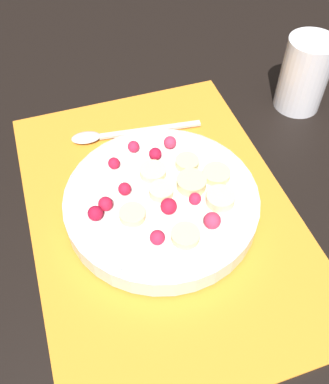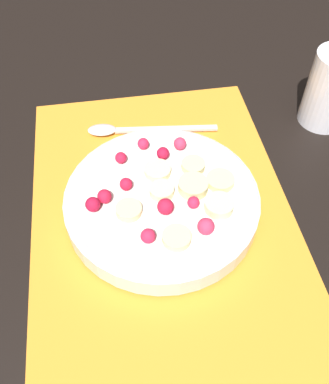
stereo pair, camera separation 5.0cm
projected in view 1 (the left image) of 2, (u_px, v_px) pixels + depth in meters
ground_plane at (162, 212)px, 0.54m from camera, size 3.00×3.00×0.00m
placemat at (162, 211)px, 0.53m from camera, size 0.46×0.32×0.01m
fruit_bowl at (165, 202)px, 0.52m from camera, size 0.24×0.24×0.05m
spoon at (112, 134)px, 0.61m from camera, size 0.04×0.19×0.01m
drinking_glass at (304, 74)px, 0.63m from camera, size 0.07×0.07×0.11m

